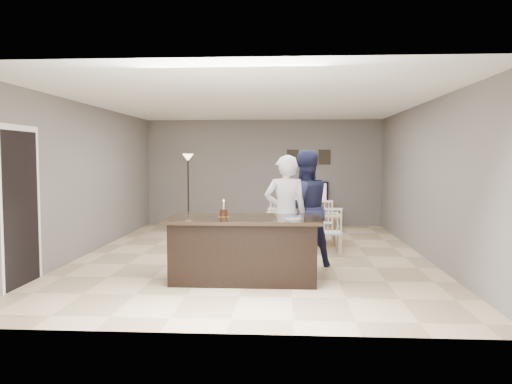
# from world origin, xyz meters

# --- Properties ---
(floor) EXTENTS (8.00, 8.00, 0.00)m
(floor) POSITION_xyz_m (0.00, 0.00, 0.00)
(floor) COLOR #DAB78C
(floor) RESTS_ON ground
(room_shell) EXTENTS (8.00, 8.00, 8.00)m
(room_shell) POSITION_xyz_m (0.00, 0.00, 1.68)
(room_shell) COLOR slate
(room_shell) RESTS_ON floor
(kitchen_island) EXTENTS (2.15, 1.10, 0.90)m
(kitchen_island) POSITION_xyz_m (0.00, -1.80, 0.45)
(kitchen_island) COLOR black
(kitchen_island) RESTS_ON floor
(tv_console) EXTENTS (1.20, 0.40, 0.60)m
(tv_console) POSITION_xyz_m (1.20, 3.77, 0.30)
(tv_console) COLOR brown
(tv_console) RESTS_ON floor
(television) EXTENTS (0.91, 0.12, 0.53)m
(television) POSITION_xyz_m (1.20, 3.84, 0.86)
(television) COLOR black
(television) RESTS_ON tv_console
(tv_screen_glow) EXTENTS (0.78, 0.00, 0.78)m
(tv_screen_glow) POSITION_xyz_m (1.20, 3.76, 0.87)
(tv_screen_glow) COLOR orange
(tv_screen_glow) RESTS_ON tv_console
(picture_frames) EXTENTS (1.10, 0.02, 0.38)m
(picture_frames) POSITION_xyz_m (1.15, 3.98, 1.75)
(picture_frames) COLOR black
(picture_frames) RESTS_ON room_shell
(doorway) EXTENTS (0.00, 2.10, 2.65)m
(doorway) POSITION_xyz_m (-2.99, -2.30, 1.26)
(doorway) COLOR black
(doorway) RESTS_ON floor
(woman) EXTENTS (0.69, 0.50, 1.78)m
(woman) POSITION_xyz_m (0.58, -1.25, 0.89)
(woman) COLOR silver
(woman) RESTS_ON floor
(man) EXTENTS (1.10, 0.99, 1.86)m
(man) POSITION_xyz_m (0.88, -0.85, 0.93)
(man) COLOR #1B1E3C
(man) RESTS_ON floor
(birthday_cake) EXTENTS (0.15, 0.15, 0.24)m
(birthday_cake) POSITION_xyz_m (-0.30, -1.76, 0.96)
(birthday_cake) COLOR gold
(birthday_cake) RESTS_ON kitchen_island
(plate_stack) EXTENTS (0.24, 0.24, 0.04)m
(plate_stack) POSITION_xyz_m (0.69, -1.96, 0.92)
(plate_stack) COLOR white
(plate_stack) RESTS_ON kitchen_island
(dining_table) EXTENTS (1.42, 1.60, 0.86)m
(dining_table) POSITION_xyz_m (0.91, 0.72, 0.55)
(dining_table) COLOR #A38658
(dining_table) RESTS_ON floor
(floor_lamp) EXTENTS (0.27, 0.27, 1.83)m
(floor_lamp) POSITION_xyz_m (-1.82, 3.28, 1.42)
(floor_lamp) COLOR black
(floor_lamp) RESTS_ON floor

